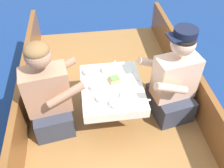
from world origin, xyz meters
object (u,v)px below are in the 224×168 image
Objects in this scene: person_port at (49,96)px; person_starboard at (174,83)px; sandwich at (114,79)px; coffee_cup_port at (94,88)px; coffee_cup_starboard at (106,70)px.

person_starboard is (1.19, 0.01, 0.01)m from person_port.
sandwich is 0.22m from coffee_cup_port.
sandwich is at bearing 0.92° from person_port.
coffee_cup_starboard is at bearing 113.61° from sandwich.
person_port reaches higher than sandwich.
person_starboard is at bearing -0.70° from coffee_cup_port.
coffee_cup_starboard is (0.14, 0.23, 0.01)m from coffee_cup_port.
person_port is 1.19m from person_starboard.
coffee_cup_port is (0.42, 0.02, 0.03)m from person_port.
coffee_cup_port is at bearing -11.55° from person_starboard.
person_starboard reaches higher than sandwich.
sandwich reaches higher than coffee_cup_port.
person_port is at bearing -10.23° from person_starboard.
coffee_cup_starboard is (-0.63, 0.24, 0.03)m from person_starboard.
person_port is 10.18× the size of coffee_cup_starboard.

